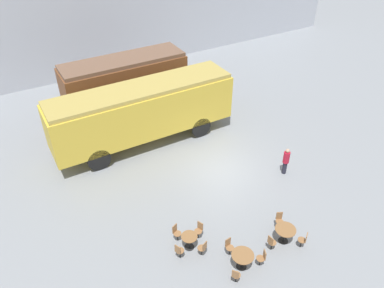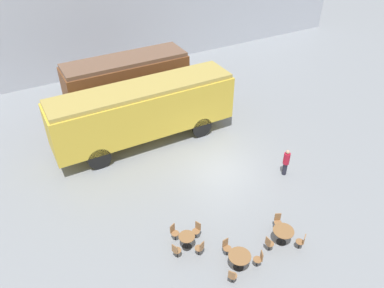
# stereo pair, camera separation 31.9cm
# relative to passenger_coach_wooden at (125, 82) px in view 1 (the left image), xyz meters

# --- Properties ---
(ground_plane) EXTENTS (80.00, 80.00, 0.00)m
(ground_plane) POSITION_rel_passenger_coach_wooden_xyz_m (2.21, -8.31, -2.30)
(ground_plane) COLOR gray
(backdrop_wall) EXTENTS (44.00, 0.15, 9.00)m
(backdrop_wall) POSITION_rel_passenger_coach_wooden_xyz_m (2.21, 7.08, 2.20)
(backdrop_wall) COLOR #B2B7C1
(backdrop_wall) RESTS_ON ground_plane
(passenger_coach_wooden) EXTENTS (7.98, 2.47, 3.93)m
(passenger_coach_wooden) POSITION_rel_passenger_coach_wooden_xyz_m (0.00, 0.00, 0.00)
(passenger_coach_wooden) COLOR brown
(passenger_coach_wooden) RESTS_ON ground_plane
(passenger_coach_vintage) EXTENTS (10.80, 2.52, 3.74)m
(passenger_coach_vintage) POSITION_rel_passenger_coach_wooden_xyz_m (-0.40, -3.76, -0.02)
(passenger_coach_vintage) COLOR gold
(passenger_coach_vintage) RESTS_ON ground_plane
(cafe_table_near) EXTENTS (0.94, 0.94, 0.77)m
(cafe_table_near) POSITION_rel_passenger_coach_wooden_xyz_m (-0.62, -14.02, -1.67)
(cafe_table_near) COLOR black
(cafe_table_near) RESTS_ON ground_plane
(cafe_table_mid) EXTENTS (0.92, 0.92, 0.78)m
(cafe_table_mid) POSITION_rel_passenger_coach_wooden_xyz_m (1.81, -13.85, -1.67)
(cafe_table_mid) COLOR black
(cafe_table_mid) RESTS_ON ground_plane
(cafe_table_far) EXTENTS (0.71, 0.71, 0.72)m
(cafe_table_far) POSITION_rel_passenger_coach_wooden_xyz_m (-2.01, -12.06, -1.77)
(cafe_table_far) COLOR black
(cafe_table_far) RESTS_ON ground_plane
(cafe_chair_0) EXTENTS (0.40, 0.38, 0.87)m
(cafe_chair_0) POSITION_rel_passenger_coach_wooden_xyz_m (0.15, -14.36, -1.79)
(cafe_chair_0) COLOR black
(cafe_chair_0) RESTS_ON ground_plane
(cafe_chair_1) EXTENTS (0.36, 0.37, 0.87)m
(cafe_chair_1) POSITION_rel_passenger_coach_wooden_xyz_m (-0.71, -13.18, -1.79)
(cafe_chair_1) COLOR black
(cafe_chair_1) RESTS_ON ground_plane
(cafe_chair_2) EXTENTS (0.40, 0.40, 0.87)m
(cafe_chair_2) POSITION_rel_passenger_coach_wooden_xyz_m (-1.30, -14.52, -1.79)
(cafe_chair_2) COLOR black
(cafe_chair_2) RESTS_ON ground_plane
(cafe_chair_3) EXTENTS (0.38, 0.40, 0.87)m
(cafe_chair_3) POSITION_rel_passenger_coach_wooden_xyz_m (2.15, -13.09, -1.79)
(cafe_chair_3) COLOR black
(cafe_chair_3) RESTS_ON ground_plane
(cafe_chair_4) EXTENTS (0.37, 0.36, 0.87)m
(cafe_chair_4) POSITION_rel_passenger_coach_wooden_xyz_m (0.98, -13.93, -1.79)
(cafe_chair_4) COLOR black
(cafe_chair_4) RESTS_ON ground_plane
(cafe_chair_5) EXTENTS (0.40, 0.40, 0.87)m
(cafe_chair_5) POSITION_rel_passenger_coach_wooden_xyz_m (2.29, -14.52, -1.79)
(cafe_chair_5) COLOR black
(cafe_chair_5) RESTS_ON ground_plane
(cafe_chair_6) EXTENTS (0.38, 0.40, 0.87)m
(cafe_chair_6) POSITION_rel_passenger_coach_wooden_xyz_m (-1.72, -12.73, -1.79)
(cafe_chair_6) COLOR black
(cafe_chair_6) RESTS_ON ground_plane
(cafe_chair_7) EXTENTS (0.40, 0.38, 0.87)m
(cafe_chair_7) POSITION_rel_passenger_coach_wooden_xyz_m (-1.34, -11.77, -1.79)
(cafe_chair_7) COLOR black
(cafe_chair_7) RESTS_ON ground_plane
(cafe_chair_8) EXTENTS (0.38, 0.40, 0.87)m
(cafe_chair_8) POSITION_rel_passenger_coach_wooden_xyz_m (-2.30, -11.39, -1.79)
(cafe_chair_8) COLOR black
(cafe_chair_8) RESTS_ON ground_plane
(cafe_chair_9) EXTENTS (0.40, 0.38, 0.87)m
(cafe_chair_9) POSITION_rel_passenger_coach_wooden_xyz_m (-2.68, -12.35, -1.79)
(cafe_chair_9) COLOR black
(cafe_chair_9) RESTS_ON ground_plane
(visitor_person) EXTENTS (0.34, 0.34, 1.62)m
(visitor_person) POSITION_rel_passenger_coach_wooden_xyz_m (4.98, -10.24, -1.42)
(visitor_person) COLOR #262633
(visitor_person) RESTS_ON ground_plane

